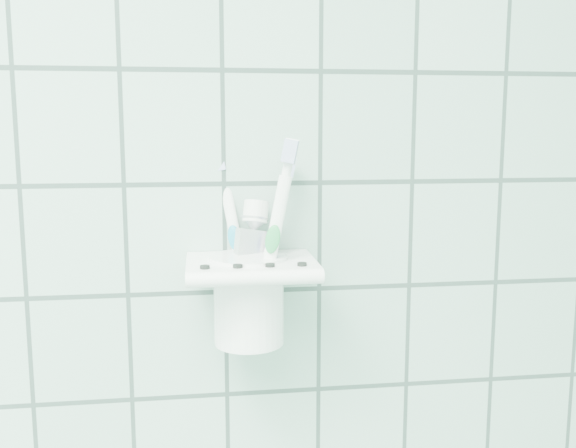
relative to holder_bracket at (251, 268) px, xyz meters
The scene contains 6 objects.
holder_bracket is the anchor object (origin of this frame).
cup 0.03m from the holder_bracket, 117.84° to the left, with size 0.08×0.08×0.09m.
toothbrush_pink 0.03m from the holder_bracket, 76.41° to the left, with size 0.04×0.05×0.19m.
toothbrush_blue 0.03m from the holder_bracket, 99.72° to the right, with size 0.05×0.05×0.19m.
toothbrush_orange 0.03m from the holder_bracket, 81.09° to the right, with size 0.05×0.02×0.20m.
toothpaste_tube 0.01m from the holder_bracket, behind, with size 0.05×0.05×0.15m.
Camera 1 is at (0.59, 0.53, 1.43)m, focal length 40.00 mm.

